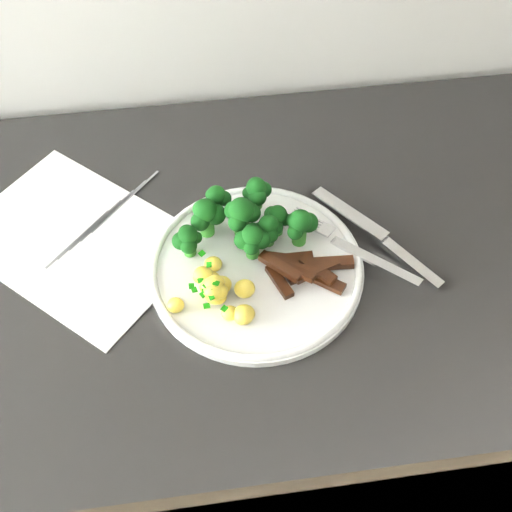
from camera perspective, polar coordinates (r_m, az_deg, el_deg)
counter at (r=1.16m, az=-3.71°, el=-13.02°), size 2.28×0.57×0.86m
recipe_paper at (r=0.84m, az=-15.48°, el=1.39°), size 0.33×0.33×0.00m
plate at (r=0.77m, az=0.00°, el=-1.00°), size 0.26×0.26×0.01m
broccoli at (r=0.77m, az=-1.05°, el=3.26°), size 0.18×0.11×0.07m
potatoes at (r=0.73m, az=-3.39°, el=-3.05°), size 0.10×0.10×0.04m
beef_strips at (r=0.76m, az=4.19°, el=-1.15°), size 0.11×0.07×0.02m
fork at (r=0.78m, az=8.92°, el=0.55°), size 0.14×0.14×0.02m
knife at (r=0.81m, az=11.89°, el=0.73°), size 0.13×0.17×0.02m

